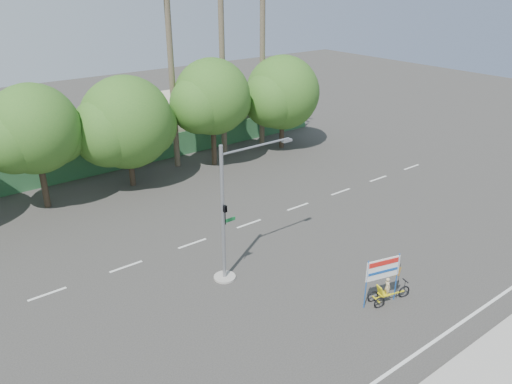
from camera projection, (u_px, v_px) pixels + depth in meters
ground at (316, 298)px, 23.50m from camera, size 120.00×120.00×0.00m
fence at (125, 156)px, 38.73m from camera, size 38.00×0.08×2.00m
building_right at (185, 117)px, 46.13m from camera, size 14.00×8.00×3.60m
tree_left at (34, 132)px, 30.63m from camera, size 6.66×5.60×8.07m
tree_center at (126, 125)px, 34.21m from camera, size 7.62×6.40×7.85m
tree_right at (212, 100)px, 37.79m from camera, size 6.90×5.80×8.36m
tree_far_right at (282, 95)px, 41.92m from camera, size 7.38×6.20×7.94m
palm_tall at (221, 24)px, 37.92m from camera, size 3.73×3.79×17.45m
palm_mid at (262, 35)px, 40.57m from camera, size 3.73×3.79×15.45m
palm_short at (170, 51)px, 36.06m from camera, size 3.73×3.79×14.45m
traffic_signal at (229, 225)px, 24.00m from camera, size 4.72×1.10×7.00m
trike_billboard at (385, 284)px, 22.77m from camera, size 2.49×0.96×2.51m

